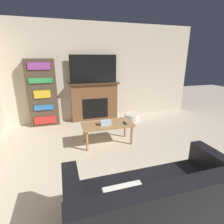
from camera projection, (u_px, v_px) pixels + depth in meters
The scene contains 9 objects.
wall_back at pixel (97, 73), 5.02m from camera, with size 6.00×0.06×2.70m.
fireplace at pixel (95, 102), 5.09m from camera, with size 1.43×0.28×1.09m.
tv at pixel (94, 69), 4.80m from camera, with size 1.30×0.03×0.76m.
couch at pixel (160, 209), 1.79m from camera, with size 1.87×0.97×0.90m.
coffee_table at pixel (108, 127), 3.68m from camera, with size 1.07×0.51×0.44m.
tissue_box at pixel (106, 123), 3.60m from camera, with size 0.22×0.12×0.10m.
remote_control at pixel (125, 123), 3.68m from camera, with size 0.04×0.15×0.02m.
bookshelf at pixel (43, 93), 4.59m from camera, with size 0.73×0.29×1.75m.
storage_basket at pixel (132, 117), 5.11m from camera, with size 0.44×0.44×0.21m.
Camera 1 is at (-1.09, -0.44, 1.77)m, focal length 28.00 mm.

